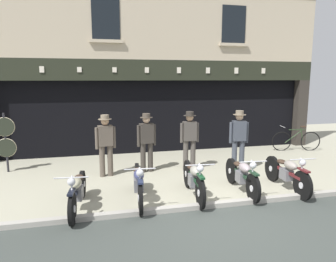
% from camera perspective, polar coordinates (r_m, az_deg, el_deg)
% --- Properties ---
extents(ground, '(23.84, 22.00, 0.18)m').
position_cam_1_polar(ground, '(5.99, 12.46, -17.56)').
color(ground, '#A29F88').
extents(shop_facade, '(12.14, 4.42, 6.01)m').
position_cam_1_polar(shop_facade, '(13.04, -2.96, 5.10)').
color(shop_facade, black).
rests_on(shop_facade, ground).
extents(motorcycle_left, '(0.62, 2.00, 0.90)m').
position_cam_1_polar(motorcycle_left, '(6.75, -16.15, -10.38)').
color(motorcycle_left, black).
rests_on(motorcycle_left, ground).
extents(motorcycle_center_left, '(0.62, 2.02, 0.93)m').
position_cam_1_polar(motorcycle_center_left, '(6.92, -5.36, -9.33)').
color(motorcycle_center_left, black).
rests_on(motorcycle_center_left, ground).
extents(motorcycle_center, '(0.62, 2.00, 0.93)m').
position_cam_1_polar(motorcycle_center, '(7.18, 4.69, -8.61)').
color(motorcycle_center, black).
rests_on(motorcycle_center, ground).
extents(motorcycle_center_right, '(0.62, 1.97, 0.92)m').
position_cam_1_polar(motorcycle_center_right, '(7.64, 13.28, -7.79)').
color(motorcycle_center_right, black).
rests_on(motorcycle_center_right, ground).
extents(motorcycle_right, '(0.62, 2.00, 0.93)m').
position_cam_1_polar(motorcycle_right, '(8.14, 20.78, -7.06)').
color(motorcycle_right, black).
rests_on(motorcycle_right, ground).
extents(salesman_left, '(0.56, 0.36, 1.70)m').
position_cam_1_polar(salesman_left, '(8.71, -11.27, -2.00)').
color(salesman_left, brown).
rests_on(salesman_left, ground).
extents(shopkeeper_center, '(0.55, 0.35, 1.70)m').
position_cam_1_polar(shopkeeper_center, '(8.96, -3.92, -1.57)').
color(shopkeeper_center, '#38332D').
rests_on(shopkeeper_center, ground).
extents(salesman_right, '(0.56, 0.36, 1.73)m').
position_cam_1_polar(salesman_right, '(9.14, 3.93, -1.17)').
color(salesman_right, '#47423D').
rests_on(salesman_right, ground).
extents(assistant_far_right, '(0.55, 0.37, 1.77)m').
position_cam_1_polar(assistant_far_right, '(9.27, 12.73, -1.11)').
color(assistant_far_right, '#3D424C').
rests_on(assistant_far_right, ground).
extents(tyre_sign_pole, '(0.55, 0.06, 1.71)m').
position_cam_1_polar(tyre_sign_pole, '(10.04, -27.45, -1.16)').
color(tyre_sign_pole, '#232328').
rests_on(tyre_sign_pole, ground).
extents(advert_board_near, '(0.69, 0.03, 0.91)m').
position_cam_1_polar(advert_board_near, '(12.00, 7.78, 5.90)').
color(advert_board_near, silver).
extents(leaning_bicycle, '(1.77, 0.60, 0.95)m').
position_cam_1_polar(leaning_bicycle, '(12.65, 22.28, -1.58)').
color(leaning_bicycle, black).
rests_on(leaning_bicycle, ground).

